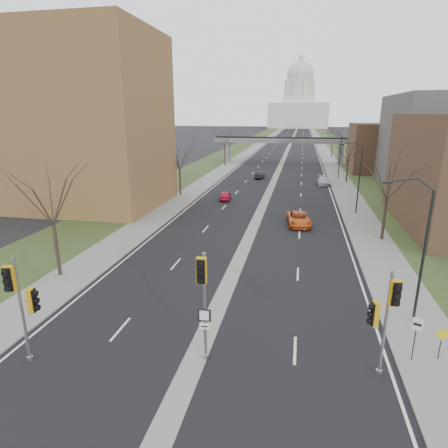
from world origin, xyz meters
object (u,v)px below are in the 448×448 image
(signal_pole_right, at_px, (385,310))
(car_right_mid, at_px, (323,181))
(signal_pole_median, at_px, (203,290))
(warning_sign, at_px, (442,339))
(car_left_far, at_px, (260,175))
(car_right_near, at_px, (299,219))
(car_left_near, at_px, (225,195))
(signal_pole_left, at_px, (21,296))
(speed_limit_sign, at_px, (416,332))

(signal_pole_right, relative_size, car_right_mid, 1.10)
(signal_pole_median, height_order, car_right_mid, signal_pole_median)
(warning_sign, bearing_deg, car_right_mid, 86.03)
(car_left_far, bearing_deg, car_right_near, 109.58)
(car_left_far, xyz_separation_m, car_right_mid, (11.61, -4.58, 0.08))
(car_right_mid, bearing_deg, signal_pole_median, -100.69)
(car_left_near, relative_size, car_left_far, 0.97)
(signal_pole_median, bearing_deg, signal_pole_left, -170.64)
(signal_pole_left, height_order, warning_sign, signal_pole_left)
(warning_sign, xyz_separation_m, car_left_near, (-17.88, 33.91, -0.63))
(speed_limit_sign, bearing_deg, warning_sign, 37.33)
(signal_pole_right, relative_size, car_left_near, 1.44)
(speed_limit_sign, xyz_separation_m, warning_sign, (1.35, 0.40, -0.49))
(signal_pole_median, relative_size, signal_pole_right, 1.07)
(signal_pole_right, bearing_deg, warning_sign, 19.74)
(signal_pole_left, relative_size, signal_pole_right, 1.05)
(signal_pole_left, distance_m, speed_limit_sign, 19.23)
(signal_pole_right, xyz_separation_m, warning_sign, (3.28, 1.87, -2.26))
(signal_pole_left, relative_size, car_right_near, 1.08)
(signal_pole_median, xyz_separation_m, car_left_near, (-6.28, 36.42, -3.40))
(signal_pole_left, distance_m, car_right_mid, 55.82)
(warning_sign, height_order, car_right_near, warning_sign)
(signal_pole_left, distance_m, signal_pole_right, 16.98)
(signal_pole_median, relative_size, car_right_mid, 1.18)
(signal_pole_median, xyz_separation_m, car_right_mid, (8.23, 51.39, -3.32))
(signal_pole_median, distance_m, car_left_near, 37.11)
(speed_limit_sign, bearing_deg, signal_pole_median, -147.44)
(speed_limit_sign, distance_m, car_left_near, 38.10)
(signal_pole_right, relative_size, warning_sign, 3.04)
(signal_pole_median, relative_size, car_left_far, 1.50)
(signal_pole_left, height_order, car_left_near, signal_pole_left)
(car_left_far, distance_m, car_right_near, 31.41)
(signal_pole_left, distance_m, car_right_near, 30.31)
(speed_limit_sign, height_order, car_right_near, speed_limit_sign)
(signal_pole_left, bearing_deg, car_right_mid, 60.32)
(signal_pole_right, xyz_separation_m, car_left_far, (-11.70, 55.34, -2.90))
(signal_pole_median, xyz_separation_m, warning_sign, (11.60, 2.50, -2.76))
(car_left_far, bearing_deg, signal_pole_right, 107.30)
(car_right_mid, bearing_deg, car_left_near, -135.70)
(signal_pole_right, height_order, car_right_mid, signal_pole_right)
(car_left_near, xyz_separation_m, car_left_far, (2.90, 19.56, -0.00))
(car_right_near, height_order, car_right_mid, car_right_near)
(signal_pole_median, relative_size, warning_sign, 3.26)
(car_right_mid, bearing_deg, warning_sign, -87.65)
(warning_sign, bearing_deg, car_right_near, 99.60)
(speed_limit_sign, bearing_deg, car_left_far, 125.14)
(warning_sign, bearing_deg, signal_pole_median, -175.73)
(car_left_near, distance_m, car_right_mid, 20.85)
(signal_pole_median, distance_m, car_right_near, 26.10)
(car_left_near, bearing_deg, speed_limit_sign, 108.85)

